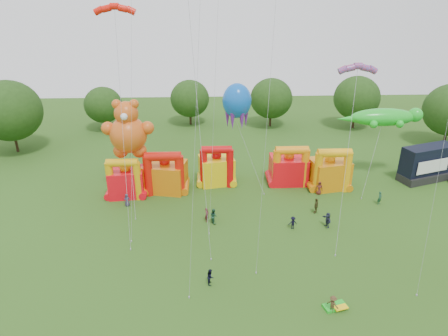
{
  "coord_description": "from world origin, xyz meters",
  "views": [
    {
      "loc": [
        -4.63,
        -21.77,
        24.78
      ],
      "look_at": [
        -2.96,
        18.0,
        7.17
      ],
      "focal_mm": 32.0,
      "sensor_mm": 36.0,
      "label": 1
    }
  ],
  "objects_px": {
    "octopus_kite": "(246,140)",
    "spectator_0": "(127,200)",
    "stage_trailer": "(427,164)",
    "teddy_bear_kite": "(129,147)",
    "bouncy_castle_2": "(217,168)",
    "bouncy_castle_0": "(126,181)",
    "spectator_4": "(316,206)",
    "gecko_kite": "(375,149)"
  },
  "relations": [
    {
      "from": "octopus_kite",
      "to": "spectator_0",
      "type": "distance_m",
      "value": 17.57
    },
    {
      "from": "stage_trailer",
      "to": "spectator_0",
      "type": "relative_size",
      "value": 5.01
    },
    {
      "from": "stage_trailer",
      "to": "teddy_bear_kite",
      "type": "height_order",
      "value": "teddy_bear_kite"
    },
    {
      "from": "bouncy_castle_2",
      "to": "octopus_kite",
      "type": "xyz_separation_m",
      "value": [
        4.02,
        0.21,
        4.05
      ]
    },
    {
      "from": "bouncy_castle_0",
      "to": "spectator_4",
      "type": "relative_size",
      "value": 2.89
    },
    {
      "from": "bouncy_castle_0",
      "to": "spectator_0",
      "type": "xyz_separation_m",
      "value": [
        0.52,
        -2.88,
        -1.34
      ]
    },
    {
      "from": "spectator_0",
      "to": "spectator_4",
      "type": "xyz_separation_m",
      "value": [
        23.32,
        -2.7,
        0.14
      ]
    },
    {
      "from": "teddy_bear_kite",
      "to": "octopus_kite",
      "type": "distance_m",
      "value": 15.46
    },
    {
      "from": "bouncy_castle_0",
      "to": "gecko_kite",
      "type": "height_order",
      "value": "gecko_kite"
    },
    {
      "from": "octopus_kite",
      "to": "spectator_4",
      "type": "distance_m",
      "value": 13.09
    },
    {
      "from": "bouncy_castle_2",
      "to": "teddy_bear_kite",
      "type": "xyz_separation_m",
      "value": [
        -11.05,
        -3.22,
        4.62
      ]
    },
    {
      "from": "teddy_bear_kite",
      "to": "gecko_kite",
      "type": "bearing_deg",
      "value": 3.38
    },
    {
      "from": "gecko_kite",
      "to": "spectator_0",
      "type": "xyz_separation_m",
      "value": [
        -32.84,
        -4.77,
        -4.44
      ]
    },
    {
      "from": "stage_trailer",
      "to": "spectator_4",
      "type": "xyz_separation_m",
      "value": [
        -18.06,
        -8.8,
        -1.47
      ]
    },
    {
      "from": "stage_trailer",
      "to": "teddy_bear_kite",
      "type": "xyz_separation_m",
      "value": [
        -40.99,
        -3.25,
        4.46
      ]
    },
    {
      "from": "spectator_0",
      "to": "bouncy_castle_0",
      "type": "bearing_deg",
      "value": 98.58
    },
    {
      "from": "bouncy_castle_2",
      "to": "gecko_kite",
      "type": "xyz_separation_m",
      "value": [
        21.4,
        -1.3,
        2.98
      ]
    },
    {
      "from": "stage_trailer",
      "to": "spectator_4",
      "type": "bearing_deg",
      "value": -154.01
    },
    {
      "from": "bouncy_castle_2",
      "to": "bouncy_castle_0",
      "type": "bearing_deg",
      "value": -165.02
    },
    {
      "from": "bouncy_castle_2",
      "to": "gecko_kite",
      "type": "bearing_deg",
      "value": -3.48
    },
    {
      "from": "bouncy_castle_2",
      "to": "spectator_0",
      "type": "height_order",
      "value": "bouncy_castle_2"
    },
    {
      "from": "bouncy_castle_2",
      "to": "octopus_kite",
      "type": "bearing_deg",
      "value": 2.96
    },
    {
      "from": "bouncy_castle_2",
      "to": "spectator_0",
      "type": "relative_size",
      "value": 3.57
    },
    {
      "from": "bouncy_castle_2",
      "to": "gecko_kite",
      "type": "height_order",
      "value": "gecko_kite"
    },
    {
      "from": "spectator_0",
      "to": "teddy_bear_kite",
      "type": "bearing_deg",
      "value": 80.72
    },
    {
      "from": "gecko_kite",
      "to": "stage_trailer",
      "type": "bearing_deg",
      "value": 8.87
    },
    {
      "from": "teddy_bear_kite",
      "to": "bouncy_castle_2",
      "type": "bearing_deg",
      "value": 16.23
    },
    {
      "from": "octopus_kite",
      "to": "spectator_4",
      "type": "bearing_deg",
      "value": -48.77
    },
    {
      "from": "bouncy_castle_0",
      "to": "octopus_kite",
      "type": "height_order",
      "value": "octopus_kite"
    },
    {
      "from": "spectator_0",
      "to": "spectator_4",
      "type": "distance_m",
      "value": 23.48
    },
    {
      "from": "bouncy_castle_2",
      "to": "stage_trailer",
      "type": "distance_m",
      "value": 29.95
    },
    {
      "from": "bouncy_castle_0",
      "to": "teddy_bear_kite",
      "type": "xyz_separation_m",
      "value": [
        0.9,
        -0.02,
        4.74
      ]
    },
    {
      "from": "bouncy_castle_2",
      "to": "octopus_kite",
      "type": "height_order",
      "value": "octopus_kite"
    },
    {
      "from": "spectator_4",
      "to": "bouncy_castle_0",
      "type": "bearing_deg",
      "value": -70.3
    },
    {
      "from": "gecko_kite",
      "to": "spectator_0",
      "type": "bearing_deg",
      "value": -171.73
    },
    {
      "from": "bouncy_castle_2",
      "to": "spectator_0",
      "type": "bearing_deg",
      "value": -152.01
    },
    {
      "from": "bouncy_castle_2",
      "to": "stage_trailer",
      "type": "bearing_deg",
      "value": 0.06
    },
    {
      "from": "bouncy_castle_0",
      "to": "bouncy_castle_2",
      "type": "bearing_deg",
      "value": 14.98
    },
    {
      "from": "teddy_bear_kite",
      "to": "octopus_kite",
      "type": "height_order",
      "value": "octopus_kite"
    },
    {
      "from": "spectator_0",
      "to": "spectator_4",
      "type": "height_order",
      "value": "spectator_4"
    },
    {
      "from": "spectator_4",
      "to": "octopus_kite",
      "type": "bearing_deg",
      "value": -105.91
    },
    {
      "from": "bouncy_castle_0",
      "to": "gecko_kite",
      "type": "xyz_separation_m",
      "value": [
        33.35,
        1.9,
        3.1
      ]
    }
  ]
}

